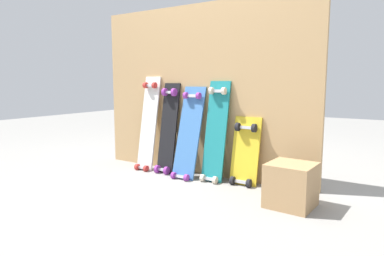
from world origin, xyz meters
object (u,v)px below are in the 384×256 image
skateboard_blue (188,136)px  skateboard_black (168,131)px  skateboard_white (148,127)px  skateboard_yellow (245,155)px  skateboard_teal (215,135)px  wooden_crate (291,185)px

skateboard_blue → skateboard_black: bearing=171.4°
skateboard_white → skateboard_yellow: size_ratio=1.55×
skateboard_teal → wooden_crate: bearing=-20.7°
skateboard_blue → skateboard_teal: size_ratio=0.95×
skateboard_black → skateboard_teal: size_ratio=0.97×
skateboard_yellow → skateboard_teal: bearing=-174.6°
skateboard_yellow → skateboard_black: bearing=-178.4°
wooden_crate → skateboard_blue: bearing=166.1°
skateboard_white → skateboard_teal: size_ratio=1.05×
skateboard_black → skateboard_blue: size_ratio=1.02×
skateboard_black → skateboard_blue: 0.26m
skateboard_white → skateboard_yellow: 1.01m
skateboard_white → wooden_crate: (1.47, -0.28, -0.26)m
skateboard_teal → skateboard_yellow: skateboard_teal is taller
skateboard_white → skateboard_blue: 0.49m
skateboard_black → skateboard_yellow: size_ratio=1.44×
skateboard_blue → skateboard_teal: 0.26m
skateboard_blue → wooden_crate: skateboard_blue is taller
skateboard_white → skateboard_black: (0.23, 0.01, -0.03)m
skateboard_black → wooden_crate: (1.24, -0.28, -0.24)m
skateboard_teal → skateboard_yellow: size_ratio=1.48×
skateboard_yellow → wooden_crate: skateboard_yellow is taller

